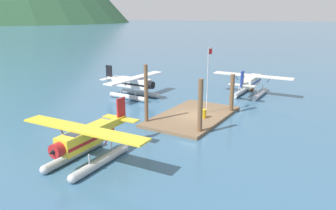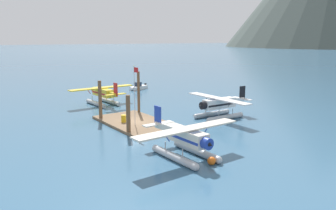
{
  "view_description": "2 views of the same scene",
  "coord_description": "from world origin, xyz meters",
  "px_view_note": "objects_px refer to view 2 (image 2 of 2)",
  "views": [
    {
      "loc": [
        -28.38,
        -14.0,
        10.2
      ],
      "look_at": [
        -1.24,
        2.24,
        1.34
      ],
      "focal_mm": 34.18,
      "sensor_mm": 36.0,
      "label": 1
    },
    {
      "loc": [
        33.81,
        -19.13,
        10.05
      ],
      "look_at": [
        2.31,
        3.27,
        2.29
      ],
      "focal_mm": 35.18,
      "sensor_mm": 36.0,
      "label": 2
    }
  ],
  "objects_px": {
    "flagpole": "(135,89)",
    "boat_white_open_west": "(138,87)",
    "seaplane_yellow_port_fwd": "(103,95)",
    "seaplane_white_bow_right": "(219,106)",
    "seaplane_cream_stbd_aft": "(186,140)",
    "mooring_buoy": "(211,161)",
    "fuel_drum": "(124,119)"
  },
  "relations": [
    {
      "from": "fuel_drum",
      "to": "seaplane_white_bow_right",
      "type": "distance_m",
      "value": 12.39
    },
    {
      "from": "fuel_drum",
      "to": "seaplane_white_bow_right",
      "type": "bearing_deg",
      "value": 70.62
    },
    {
      "from": "seaplane_white_bow_right",
      "to": "seaplane_cream_stbd_aft",
      "type": "height_order",
      "value": "same"
    },
    {
      "from": "seaplane_white_bow_right",
      "to": "fuel_drum",
      "type": "bearing_deg",
      "value": -109.38
    },
    {
      "from": "flagpole",
      "to": "boat_white_open_west",
      "type": "distance_m",
      "value": 29.65
    },
    {
      "from": "flagpole",
      "to": "seaplane_white_bow_right",
      "type": "relative_size",
      "value": 0.66
    },
    {
      "from": "mooring_buoy",
      "to": "seaplane_cream_stbd_aft",
      "type": "xyz_separation_m",
      "value": [
        -2.6,
        -0.64,
        1.23
      ]
    },
    {
      "from": "seaplane_yellow_port_fwd",
      "to": "boat_white_open_west",
      "type": "bearing_deg",
      "value": 129.7
    },
    {
      "from": "seaplane_white_bow_right",
      "to": "seaplane_cream_stbd_aft",
      "type": "xyz_separation_m",
      "value": [
        8.88,
        -12.54,
        0.0
      ]
    },
    {
      "from": "fuel_drum",
      "to": "mooring_buoy",
      "type": "xyz_separation_m",
      "value": [
        15.58,
        -0.24,
        -0.39
      ]
    },
    {
      "from": "seaplane_cream_stbd_aft",
      "to": "seaplane_white_bow_right",
      "type": "bearing_deg",
      "value": 125.28
    },
    {
      "from": "seaplane_white_bow_right",
      "to": "seaplane_yellow_port_fwd",
      "type": "xyz_separation_m",
      "value": [
        -17.0,
        -8.47,
        0.0
      ]
    },
    {
      "from": "fuel_drum",
      "to": "seaplane_cream_stbd_aft",
      "type": "xyz_separation_m",
      "value": [
        12.98,
        -0.88,
        0.84
      ]
    },
    {
      "from": "seaplane_yellow_port_fwd",
      "to": "mooring_buoy",
      "type": "bearing_deg",
      "value": -6.87
    },
    {
      "from": "mooring_buoy",
      "to": "seaplane_white_bow_right",
      "type": "xyz_separation_m",
      "value": [
        -11.48,
        11.9,
        1.23
      ]
    },
    {
      "from": "flagpole",
      "to": "seaplane_white_bow_right",
      "type": "height_order",
      "value": "flagpole"
    },
    {
      "from": "seaplane_cream_stbd_aft",
      "to": "boat_white_open_west",
      "type": "height_order",
      "value": "seaplane_cream_stbd_aft"
    },
    {
      "from": "flagpole",
      "to": "fuel_drum",
      "type": "relative_size",
      "value": 7.77
    },
    {
      "from": "fuel_drum",
      "to": "mooring_buoy",
      "type": "relative_size",
      "value": 1.27
    },
    {
      "from": "seaplane_white_bow_right",
      "to": "seaplane_yellow_port_fwd",
      "type": "relative_size",
      "value": 1.0
    },
    {
      "from": "seaplane_white_bow_right",
      "to": "boat_white_open_west",
      "type": "xyz_separation_m",
      "value": [
        -27.33,
        3.96,
        -1.09
      ]
    },
    {
      "from": "seaplane_yellow_port_fwd",
      "to": "flagpole",
      "type": "bearing_deg",
      "value": -10.24
    },
    {
      "from": "seaplane_white_bow_right",
      "to": "seaplane_yellow_port_fwd",
      "type": "distance_m",
      "value": 19.0
    },
    {
      "from": "mooring_buoy",
      "to": "fuel_drum",
      "type": "bearing_deg",
      "value": 179.12
    },
    {
      "from": "mooring_buoy",
      "to": "seaplane_white_bow_right",
      "type": "relative_size",
      "value": 0.07
    },
    {
      "from": "flagpole",
      "to": "boat_white_open_west",
      "type": "height_order",
      "value": "flagpole"
    },
    {
      "from": "flagpole",
      "to": "seaplane_white_bow_right",
      "type": "bearing_deg",
      "value": 79.18
    },
    {
      "from": "fuel_drum",
      "to": "seaplane_cream_stbd_aft",
      "type": "bearing_deg",
      "value": -3.89
    },
    {
      "from": "seaplane_yellow_port_fwd",
      "to": "boat_white_open_west",
      "type": "height_order",
      "value": "seaplane_yellow_port_fwd"
    },
    {
      "from": "fuel_drum",
      "to": "seaplane_yellow_port_fwd",
      "type": "bearing_deg",
      "value": 166.11
    },
    {
      "from": "seaplane_white_bow_right",
      "to": "seaplane_cream_stbd_aft",
      "type": "relative_size",
      "value": 1.0
    },
    {
      "from": "seaplane_yellow_port_fwd",
      "to": "seaplane_white_bow_right",
      "type": "bearing_deg",
      "value": 26.48
    }
  ]
}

